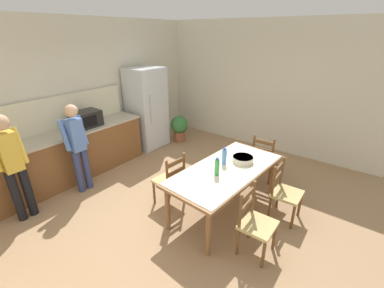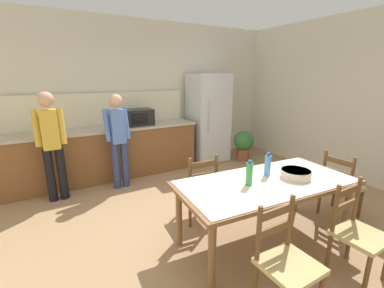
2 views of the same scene
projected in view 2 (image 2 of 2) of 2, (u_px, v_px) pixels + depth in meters
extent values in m
plane|color=#9E7A56|center=(199.00, 226.00, 3.25)|extent=(8.32, 8.32, 0.00)
cube|color=beige|center=(130.00, 96.00, 5.11)|extent=(6.52, 0.12, 2.90)
cube|color=beige|center=(360.00, 99.00, 4.44)|extent=(0.12, 5.20, 2.90)
cube|color=brown|center=(103.00, 155.00, 4.67)|extent=(3.50, 0.62, 0.90)
cube|color=#B2A893|center=(100.00, 130.00, 4.55)|extent=(3.54, 0.66, 0.04)
cube|color=#B7BCC1|center=(50.00, 134.00, 4.17)|extent=(0.52, 0.38, 0.02)
cube|color=beige|center=(96.00, 110.00, 4.72)|extent=(3.50, 0.03, 0.60)
cube|color=silver|center=(208.00, 118.00, 5.60)|extent=(0.78, 0.68, 1.89)
cube|color=silver|center=(217.00, 121.00, 5.31)|extent=(0.75, 0.02, 1.81)
cylinder|color=#A5AAB2|center=(208.00, 117.00, 5.15)|extent=(0.02, 0.02, 0.66)
cube|color=black|center=(139.00, 117.00, 4.83)|extent=(0.50, 0.38, 0.30)
cube|color=black|center=(140.00, 119.00, 4.64)|extent=(0.30, 0.01, 0.19)
cylinder|color=brown|center=(212.00, 257.00, 2.19)|extent=(0.07, 0.07, 0.70)
cylinder|color=brown|center=(346.00, 211.00, 2.93)|extent=(0.07, 0.07, 0.70)
cylinder|color=brown|center=(179.00, 216.00, 2.82)|extent=(0.07, 0.07, 0.70)
cylinder|color=brown|center=(296.00, 187.00, 3.56)|extent=(0.07, 0.07, 0.70)
cube|color=brown|center=(267.00, 183.00, 2.78)|extent=(2.03, 1.07, 0.04)
cube|color=beige|center=(267.00, 181.00, 2.77)|extent=(1.95, 1.02, 0.01)
cylinder|color=green|center=(249.00, 174.00, 2.64)|extent=(0.07, 0.07, 0.24)
cylinder|color=#2D51B2|center=(250.00, 162.00, 2.60)|extent=(0.04, 0.04, 0.03)
cylinder|color=#4C8ED6|center=(267.00, 166.00, 2.88)|extent=(0.07, 0.07, 0.24)
cylinder|color=#2D51B2|center=(268.00, 154.00, 2.84)|extent=(0.04, 0.04, 0.03)
cylinder|color=beige|center=(296.00, 174.00, 2.84)|extent=(0.32, 0.32, 0.09)
cylinder|color=beige|center=(296.00, 171.00, 2.83)|extent=(0.31, 0.31, 0.02)
cylinder|color=brown|center=(203.00, 195.00, 3.64)|extent=(0.04, 0.04, 0.41)
cylinder|color=brown|center=(180.00, 200.00, 3.49)|extent=(0.04, 0.04, 0.41)
cylinder|color=brown|center=(215.00, 206.00, 3.34)|extent=(0.04, 0.04, 0.41)
cylinder|color=brown|center=(190.00, 212.00, 3.19)|extent=(0.04, 0.04, 0.41)
cube|color=tan|center=(197.00, 188.00, 3.36)|extent=(0.45, 0.44, 0.04)
cylinder|color=brown|center=(216.00, 172.00, 3.22)|extent=(0.04, 0.04, 0.46)
cylinder|color=brown|center=(190.00, 176.00, 3.07)|extent=(0.04, 0.04, 0.46)
cube|color=brown|center=(204.00, 164.00, 3.11)|extent=(0.36, 0.06, 0.07)
cube|color=brown|center=(203.00, 176.00, 3.15)|extent=(0.36, 0.06, 0.07)
cylinder|color=brown|center=(255.00, 284.00, 2.09)|extent=(0.04, 0.04, 0.41)
cylinder|color=brown|center=(285.00, 268.00, 2.27)|extent=(0.04, 0.04, 0.41)
cube|color=tan|center=(290.00, 266.00, 1.98)|extent=(0.42, 0.40, 0.04)
cylinder|color=brown|center=(259.00, 233.00, 1.97)|extent=(0.04, 0.04, 0.46)
cylinder|color=brown|center=(290.00, 220.00, 2.14)|extent=(0.04, 0.04, 0.46)
cube|color=brown|center=(277.00, 212.00, 2.02)|extent=(0.36, 0.03, 0.07)
cube|color=brown|center=(275.00, 229.00, 2.06)|extent=(0.36, 0.03, 0.07)
cylinder|color=brown|center=(367.00, 276.00, 2.18)|extent=(0.04, 0.04, 0.41)
cylinder|color=brown|center=(328.00, 253.00, 2.46)|extent=(0.04, 0.04, 0.41)
cylinder|color=brown|center=(349.00, 241.00, 2.64)|extent=(0.04, 0.04, 0.41)
cube|color=tan|center=(361.00, 236.00, 2.35)|extent=(0.43, 0.41, 0.04)
cylinder|color=brown|center=(336.00, 208.00, 2.33)|extent=(0.04, 0.04, 0.46)
cylinder|color=brown|center=(357.00, 199.00, 2.51)|extent=(0.04, 0.04, 0.46)
cube|color=brown|center=(349.00, 191.00, 2.39)|extent=(0.36, 0.03, 0.07)
cube|color=brown|center=(346.00, 206.00, 2.43)|extent=(0.36, 0.03, 0.07)
cylinder|color=brown|center=(360.00, 204.00, 3.39)|extent=(0.04, 0.04, 0.41)
cylinder|color=brown|center=(334.00, 193.00, 3.69)|extent=(0.04, 0.04, 0.41)
cylinder|color=brown|center=(346.00, 211.00, 3.23)|extent=(0.04, 0.04, 0.41)
cylinder|color=brown|center=(320.00, 199.00, 3.52)|extent=(0.04, 0.04, 0.41)
cube|color=tan|center=(342.00, 186.00, 3.40)|extent=(0.41, 0.43, 0.04)
cylinder|color=brown|center=(352.00, 175.00, 3.10)|extent=(0.04, 0.04, 0.46)
cylinder|color=brown|center=(324.00, 167.00, 3.40)|extent=(0.04, 0.04, 0.46)
cube|color=brown|center=(339.00, 161.00, 3.22)|extent=(0.03, 0.36, 0.07)
cube|color=brown|center=(337.00, 172.00, 3.26)|extent=(0.03, 0.36, 0.07)
cylinder|color=black|center=(50.00, 176.00, 3.82)|extent=(0.12, 0.12, 0.81)
cylinder|color=black|center=(62.00, 174.00, 3.90)|extent=(0.12, 0.12, 0.81)
cube|color=gold|center=(50.00, 130.00, 3.68)|extent=(0.23, 0.19, 0.57)
sphere|color=tan|center=(45.00, 99.00, 3.57)|extent=(0.22, 0.22, 0.22)
cylinder|color=gold|center=(37.00, 128.00, 3.65)|extent=(0.09, 0.22, 0.55)
cylinder|color=gold|center=(62.00, 126.00, 3.80)|extent=(0.09, 0.22, 0.55)
cylinder|color=navy|center=(116.00, 166.00, 4.27)|extent=(0.12, 0.12, 0.78)
cylinder|color=navy|center=(125.00, 164.00, 4.35)|extent=(0.12, 0.12, 0.78)
cube|color=#5175BC|center=(118.00, 126.00, 4.14)|extent=(0.22, 0.18, 0.55)
sphere|color=tan|center=(116.00, 101.00, 4.03)|extent=(0.21, 0.21, 0.21)
cylinder|color=#5175BC|center=(107.00, 125.00, 4.11)|extent=(0.09, 0.21, 0.52)
cylinder|color=#5175BC|center=(126.00, 124.00, 4.26)|extent=(0.09, 0.21, 0.52)
cylinder|color=brown|center=(243.00, 154.00, 5.77)|extent=(0.28, 0.28, 0.26)
sphere|color=#337038|center=(244.00, 141.00, 5.68)|extent=(0.44, 0.44, 0.44)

